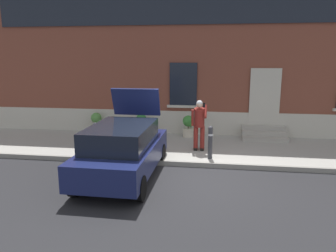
{
  "coord_description": "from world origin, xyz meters",
  "views": [
    {
      "loc": [
        0.51,
        -8.41,
        3.26
      ],
      "look_at": [
        -0.94,
        1.6,
        1.1
      ],
      "focal_mm": 34.54,
      "sensor_mm": 36.0,
      "label": 1
    }
  ],
  "objects_px": {
    "hatchback_car_navy": "(123,149)",
    "bollard_near_person": "(210,141)",
    "planter_charcoal": "(141,124)",
    "bollard_far_left": "(96,137)",
    "person_on_phone": "(199,122)",
    "planter_cream": "(188,126)",
    "planter_olive": "(97,122)"
  },
  "relations": [
    {
      "from": "person_on_phone",
      "to": "planter_charcoal",
      "type": "height_order",
      "value": "person_on_phone"
    },
    {
      "from": "planter_charcoal",
      "to": "planter_olive",
      "type": "bearing_deg",
      "value": 178.44
    },
    {
      "from": "planter_charcoal",
      "to": "hatchback_car_navy",
      "type": "bearing_deg",
      "value": -83.57
    },
    {
      "from": "hatchback_car_navy",
      "to": "person_on_phone",
      "type": "bearing_deg",
      "value": 50.52
    },
    {
      "from": "bollard_near_person",
      "to": "bollard_far_left",
      "type": "relative_size",
      "value": 1.0
    },
    {
      "from": "hatchback_car_navy",
      "to": "planter_cream",
      "type": "relative_size",
      "value": 4.75
    },
    {
      "from": "hatchback_car_navy",
      "to": "planter_charcoal",
      "type": "xyz_separation_m",
      "value": [
        -0.49,
        4.37,
        -0.19
      ]
    },
    {
      "from": "bollard_near_person",
      "to": "planter_cream",
      "type": "relative_size",
      "value": 1.22
    },
    {
      "from": "hatchback_car_navy",
      "to": "planter_olive",
      "type": "bearing_deg",
      "value": 118.63
    },
    {
      "from": "hatchback_car_navy",
      "to": "bollard_near_person",
      "type": "distance_m",
      "value": 2.81
    },
    {
      "from": "hatchback_car_navy",
      "to": "bollard_far_left",
      "type": "height_order",
      "value": "hatchback_car_navy"
    },
    {
      "from": "bollard_far_left",
      "to": "person_on_phone",
      "type": "xyz_separation_m",
      "value": [
        3.31,
        0.8,
        0.43
      ]
    },
    {
      "from": "person_on_phone",
      "to": "planter_olive",
      "type": "distance_m",
      "value": 4.85
    },
    {
      "from": "planter_olive",
      "to": "hatchback_car_navy",
      "type": "bearing_deg",
      "value": -61.37
    },
    {
      "from": "planter_olive",
      "to": "planter_charcoal",
      "type": "height_order",
      "value": "same"
    },
    {
      "from": "bollard_near_person",
      "to": "person_on_phone",
      "type": "height_order",
      "value": "person_on_phone"
    },
    {
      "from": "planter_charcoal",
      "to": "planter_cream",
      "type": "distance_m",
      "value": 1.92
    },
    {
      "from": "person_on_phone",
      "to": "planter_charcoal",
      "type": "xyz_separation_m",
      "value": [
        -2.44,
        2.02,
        -0.54
      ]
    },
    {
      "from": "bollard_far_left",
      "to": "bollard_near_person",
      "type": "bearing_deg",
      "value": 0.0
    },
    {
      "from": "bollard_far_left",
      "to": "planter_charcoal",
      "type": "xyz_separation_m",
      "value": [
        0.87,
        2.82,
        -0.11
      ]
    },
    {
      "from": "bollard_near_person",
      "to": "planter_charcoal",
      "type": "distance_m",
      "value": 3.99
    },
    {
      "from": "bollard_near_person",
      "to": "planter_cream",
      "type": "bearing_deg",
      "value": 108.21
    },
    {
      "from": "bollard_near_person",
      "to": "person_on_phone",
      "type": "distance_m",
      "value": 0.99
    },
    {
      "from": "hatchback_car_navy",
      "to": "planter_cream",
      "type": "distance_m",
      "value": 4.54
    },
    {
      "from": "person_on_phone",
      "to": "planter_cream",
      "type": "relative_size",
      "value": 2.02
    },
    {
      "from": "planter_cream",
      "to": "bollard_far_left",
      "type": "bearing_deg",
      "value": -135.53
    },
    {
      "from": "planter_charcoal",
      "to": "bollard_far_left",
      "type": "bearing_deg",
      "value": -107.19
    },
    {
      "from": "bollard_far_left",
      "to": "person_on_phone",
      "type": "bearing_deg",
      "value": 13.59
    },
    {
      "from": "person_on_phone",
      "to": "planter_cream",
      "type": "bearing_deg",
      "value": 88.52
    },
    {
      "from": "planter_charcoal",
      "to": "bollard_near_person",
      "type": "bearing_deg",
      "value": -44.89
    },
    {
      "from": "person_on_phone",
      "to": "planter_charcoal",
      "type": "relative_size",
      "value": 2.02
    },
    {
      "from": "planter_olive",
      "to": "planter_cream",
      "type": "xyz_separation_m",
      "value": [
        3.85,
        -0.12,
        0.0
      ]
    }
  ]
}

